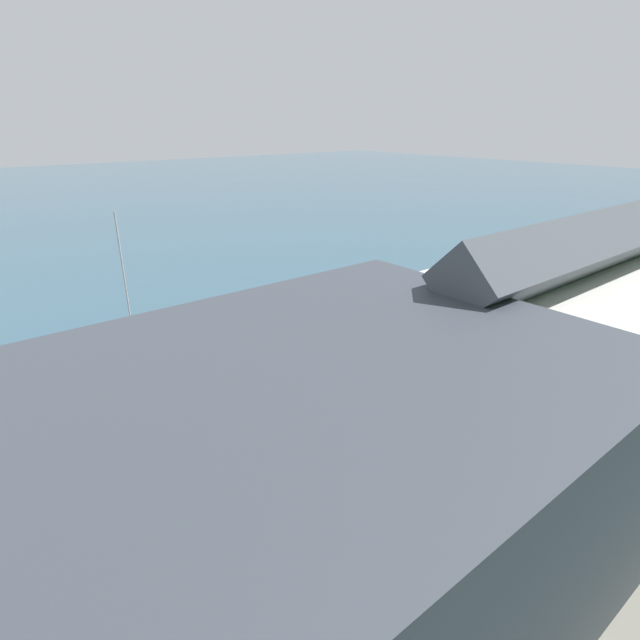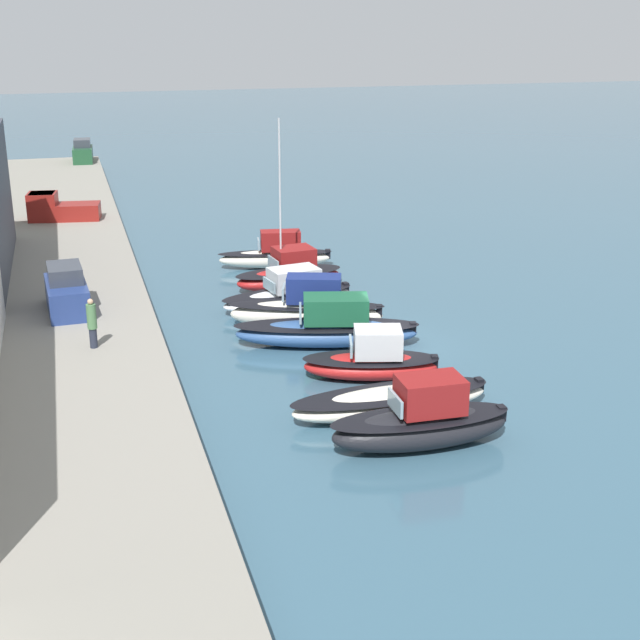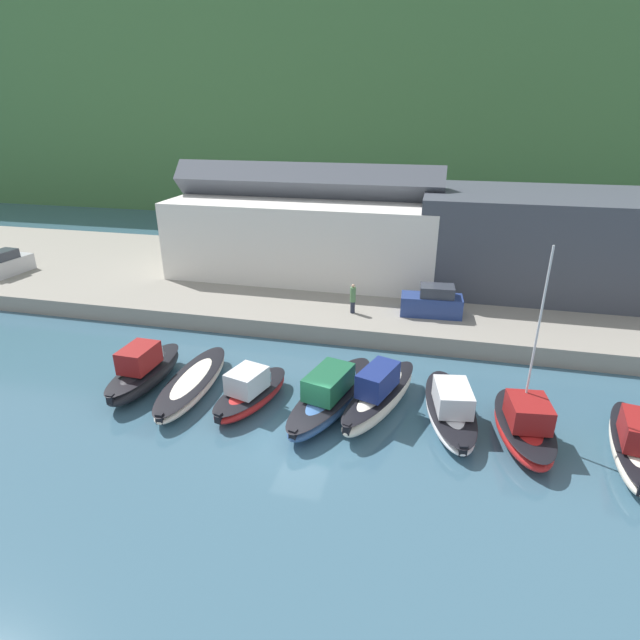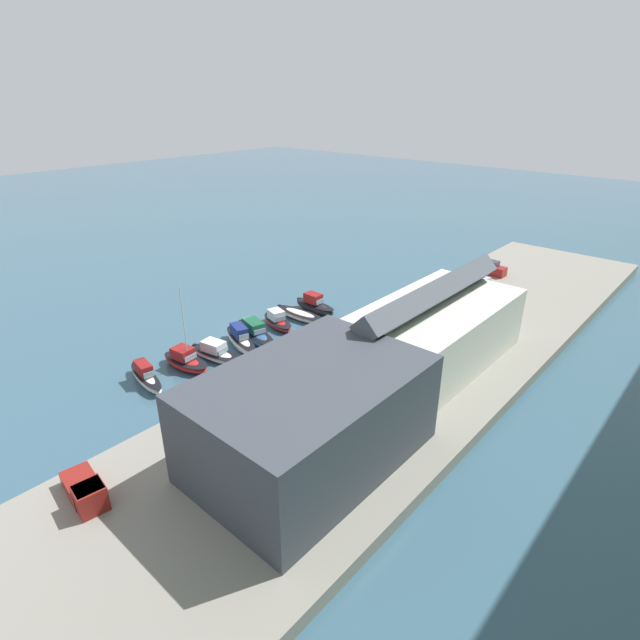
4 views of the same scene
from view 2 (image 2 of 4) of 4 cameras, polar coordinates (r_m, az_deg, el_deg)
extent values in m
plane|color=#385B70|center=(41.30, 4.76, -1.67)|extent=(320.00, 320.00, 0.00)
cube|color=slate|center=(50.26, -19.70, 6.86)|extent=(16.75, 0.10, 4.45)
ellipsoid|color=black|center=(31.65, 6.43, -6.96)|extent=(2.21, 6.50, 1.35)
ellipsoid|color=black|center=(31.45, 6.46, -6.18)|extent=(2.29, 6.63, 0.12)
cube|color=maroon|center=(31.23, 7.07, -4.75)|extent=(1.59, 2.30, 1.24)
cube|color=#8CA5B2|center=(30.88, 4.84, -5.32)|extent=(1.38, 0.14, 0.62)
cube|color=black|center=(32.69, 11.50, -5.85)|extent=(0.37, 0.29, 0.56)
ellipsoid|color=white|center=(34.16, 4.55, -5.24)|extent=(2.46, 7.96, 0.99)
ellipsoid|color=black|center=(34.02, 4.56, -4.70)|extent=(2.55, 8.12, 0.12)
cube|color=black|center=(35.62, 10.13, -4.11)|extent=(0.37, 0.29, 0.56)
ellipsoid|color=red|center=(37.46, 3.26, -2.98)|extent=(3.52, 5.98, 1.01)
ellipsoid|color=black|center=(37.33, 3.27, -2.47)|extent=(3.63, 6.11, 0.12)
cube|color=silver|center=(37.09, 3.73, -1.42)|extent=(2.04, 2.32, 1.15)
cube|color=#8CA5B2|center=(37.08, 1.97, -1.68)|extent=(1.39, 0.47, 0.58)
cube|color=black|center=(37.66, 7.33, -2.66)|extent=(0.42, 0.37, 0.56)
ellipsoid|color=#33568E|center=(41.03, 0.42, -0.87)|extent=(4.26, 8.68, 1.17)
ellipsoid|color=black|center=(40.90, 0.42, -0.33)|extent=(4.39, 8.87, 0.12)
cube|color=#195638|center=(40.67, 1.01, 0.71)|extent=(2.35, 3.26, 1.19)
cube|color=#8CA5B2|center=(40.69, -1.27, 0.45)|extent=(1.47, 0.47, 0.60)
cube|color=black|center=(41.28, 5.96, -0.51)|extent=(0.42, 0.36, 0.56)
ellipsoid|color=white|center=(43.18, -0.88, 0.32)|extent=(4.03, 7.60, 1.43)
ellipsoid|color=black|center=(43.02, -0.88, 0.95)|extent=(4.14, 7.76, 0.12)
cube|color=navy|center=(42.75, -0.39, 2.02)|extent=(2.07, 2.88, 1.26)
cube|color=#8CA5B2|center=(42.90, -2.33, 1.80)|extent=(1.15, 0.47, 0.63)
cube|color=black|center=(43.03, 3.81, 0.61)|extent=(0.43, 0.38, 0.56)
ellipsoid|color=white|center=(46.50, -2.07, 1.36)|extent=(3.33, 7.36, 0.96)
ellipsoid|color=black|center=(46.41, -2.08, 1.75)|extent=(3.44, 7.52, 0.12)
cube|color=silver|center=(46.34, -1.68, 2.65)|extent=(2.03, 2.72, 1.14)
cube|color=#8CA5B2|center=(45.87, -3.27, 2.24)|extent=(1.48, 0.34, 0.57)
cube|color=black|center=(47.83, 1.63, 2.10)|extent=(0.40, 0.34, 0.56)
ellipsoid|color=red|center=(49.84, -2.01, 2.66)|extent=(3.01, 6.29, 1.14)
ellipsoid|color=black|center=(49.74, -2.01, 3.10)|extent=(3.11, 6.42, 0.12)
cube|color=maroon|center=(49.64, -1.69, 3.98)|extent=(1.98, 2.31, 1.18)
cube|color=#8CA5B2|center=(49.28, -3.01, 3.64)|extent=(1.58, 0.28, 0.59)
cylinder|color=silver|center=(48.60, -2.58, 7.94)|extent=(0.10, 0.10, 8.27)
ellipsoid|color=white|center=(54.17, -2.88, 3.93)|extent=(2.65, 6.94, 1.10)
ellipsoid|color=black|center=(54.07, -2.89, 4.32)|extent=(2.73, 7.08, 0.12)
cube|color=maroon|center=(53.91, -2.54, 5.11)|extent=(1.54, 2.53, 1.17)
cube|color=#8CA5B2|center=(53.88, -3.96, 4.88)|extent=(1.05, 0.27, 0.59)
cube|color=black|center=(54.41, 0.51, 4.26)|extent=(0.40, 0.34, 0.56)
cube|color=navy|center=(43.51, -15.88, 1.43)|extent=(4.29, 2.03, 1.40)
cube|color=#333842|center=(43.52, -16.03, 2.91)|extent=(2.39, 1.66, 0.76)
cube|color=#1E4C2D|center=(90.44, -14.93, 10.19)|extent=(4.30, 2.06, 1.40)
cube|color=#333842|center=(90.61, -14.98, 10.90)|extent=(2.40, 1.67, 0.76)
cube|color=maroon|center=(63.93, -15.48, 6.71)|extent=(2.46, 3.75, 1.10)
cube|color=maroon|center=(64.14, -17.31, 6.94)|extent=(2.14, 2.13, 1.90)
cube|color=#2D333D|center=(64.02, -17.37, 7.55)|extent=(2.01, 1.85, 0.50)
cylinder|color=#232838|center=(38.45, -14.30, -1.12)|extent=(0.32, 0.32, 0.85)
cylinder|color=#4C7A4C|center=(38.15, -14.42, 0.22)|extent=(0.40, 0.40, 1.05)
sphere|color=tan|center=(37.96, -14.49, 1.15)|extent=(0.24, 0.24, 0.24)
cylinder|color=black|center=(71.15, -16.80, 7.41)|extent=(0.12, 0.12, 0.28)
ellipsoid|color=black|center=(71.10, -16.82, 7.67)|extent=(0.83, 0.71, 0.36)
sphere|color=black|center=(70.79, -17.00, 7.69)|extent=(0.22, 0.22, 0.22)
camera|label=1|loc=(57.56, -35.08, 15.18)|focal=28.00mm
camera|label=3|loc=(53.23, 23.51, 17.56)|focal=28.00mm
camera|label=4|loc=(78.83, -42.41, 23.56)|focal=28.00mm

